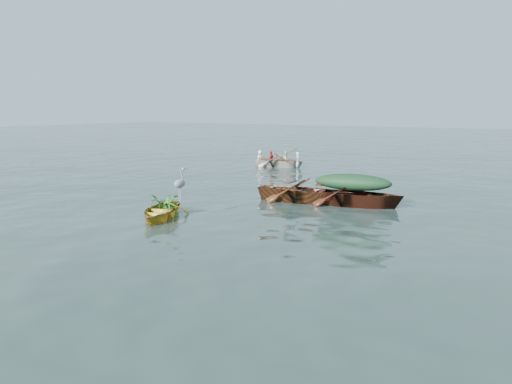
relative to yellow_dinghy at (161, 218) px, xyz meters
The scene contains 11 objects.
ground 0.68m from the yellow_dinghy, ahead, with size 140.00×140.00×0.00m, color #2C3E37.
yellow_dinghy is the anchor object (origin of this frame).
green_tarp_boat 5.89m from the yellow_dinghy, 49.90° to the left, with size 1.35×4.34×1.01m, color #511E12.
open_wooden_boat 4.84m from the yellow_dinghy, 61.54° to the left, with size 1.37×4.42×1.03m, color brown.
rowed_boat 12.60m from the yellow_dinghy, 104.88° to the left, with size 1.11×3.69×0.85m, color beige.
green_tarp_cover 5.94m from the yellow_dinghy, 49.90° to the left, with size 0.74×2.39×0.52m, color #173A1D.
thwart_benches 4.87m from the yellow_dinghy, 61.54° to the left, with size 0.82×2.21×0.04m, color #431B0F, non-canonical shape.
heron 1.00m from the yellow_dinghy, 30.55° to the left, with size 0.28×0.40×0.92m, color gray, non-canonical shape.
dinghy_weeds 0.87m from the yellow_dinghy, 112.58° to the left, with size 0.70×0.90×0.60m, color #1C6219.
rowers 12.62m from the yellow_dinghy, 104.88° to the left, with size 1.00×2.58×0.76m, color white.
oars 12.61m from the yellow_dinghy, 104.88° to the left, with size 2.60×0.60×0.06m, color #A07B3C, non-canonical shape.
Camera 1 is at (8.77, -10.01, 3.01)m, focal length 35.00 mm.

